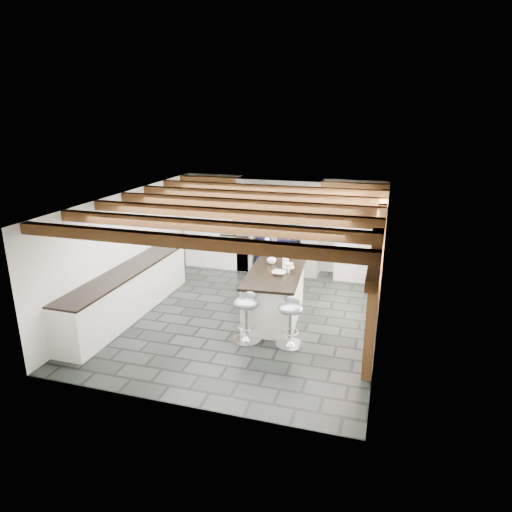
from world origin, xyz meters
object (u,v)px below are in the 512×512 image
(bar_stool_far, at_px, (247,311))
(bar_stool_near, at_px, (291,316))
(range_cooker, at_px, (278,253))
(kitchen_island, at_px, (274,295))

(bar_stool_far, bearing_deg, bar_stool_near, 18.91)
(range_cooker, relative_size, kitchen_island, 0.51)
(bar_stool_near, bearing_deg, range_cooker, 123.40)
(bar_stool_near, bearing_deg, kitchen_island, 134.79)
(range_cooker, height_order, kitchen_island, kitchen_island)
(bar_stool_far, bearing_deg, kitchen_island, 93.28)
(bar_stool_far, bearing_deg, range_cooker, 111.07)
(bar_stool_near, bearing_deg, bar_stool_far, -160.24)
(range_cooker, height_order, bar_stool_near, range_cooker)
(range_cooker, bearing_deg, bar_stool_near, -73.04)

